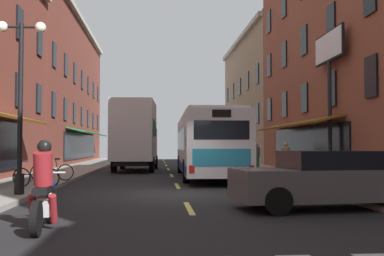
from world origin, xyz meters
The scene contains 14 objects.
ground_plane centered at (0.00, 0.00, -0.05)m, with size 34.80×80.00×0.10m, color black.
lane_centre_dashes centered at (0.00, -0.25, 0.00)m, with size 0.14×73.90×0.01m.
sidewalk_right centered at (5.90, 0.00, 0.07)m, with size 3.00×80.00×0.14m, color gray.
billboard_sign centered at (7.05, 5.48, 5.28)m, with size 0.40×3.31×6.64m.
transit_bus centered at (1.69, 7.98, 1.63)m, with size 2.82×12.32×3.10m.
box_truck centered at (-2.08, 13.90, 2.14)m, with size 2.75×7.41×4.21m.
sedan_near centered at (-1.81, 26.11, 0.70)m, with size 2.09×4.50×1.34m.
sedan_mid centered at (3.48, -3.89, 0.73)m, with size 4.85×2.32×1.42m.
motorcycle_rider centered at (-2.88, -6.31, 0.71)m, with size 0.62×2.07×1.66m.
bicycle_near centered at (-4.90, 1.20, 0.50)m, with size 1.68×0.55×0.91m.
bicycle_mid centered at (-5.02, 4.25, 0.50)m, with size 1.71×0.48×0.91m.
pedestrian_mid centered at (5.35, 13.11, 0.94)m, with size 0.36×0.36×1.57m.
pedestrian_far centered at (5.00, 5.48, 0.94)m, with size 0.36×0.36×1.58m.
street_lamp_twin centered at (-4.79, -1.15, 2.96)m, with size 1.42×0.32×5.07m.
Camera 1 is at (-0.82, -15.12, 1.54)m, focal length 43.69 mm.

